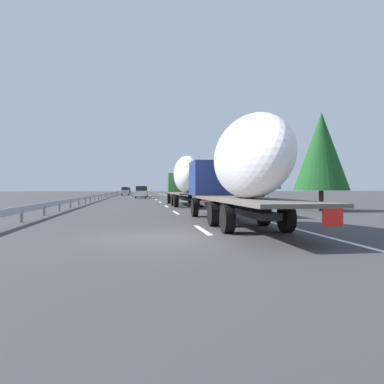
{
  "coord_description": "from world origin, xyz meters",
  "views": [
    {
      "loc": [
        -11.56,
        0.62,
        1.61
      ],
      "look_at": [
        18.44,
        -3.84,
        1.27
      ],
      "focal_mm": 33.83,
      "sensor_mm": 36.0,
      "label": 1
    }
  ],
  "objects_px": {
    "truck_trailing": "(239,167)",
    "road_sign": "(187,184)",
    "car_yellow_coupe": "(143,192)",
    "car_black_suv": "(127,190)",
    "car_white_van": "(141,192)",
    "truck_lead": "(185,178)",
    "car_silver_hatch": "(125,191)"
  },
  "relations": [
    {
      "from": "truck_trailing",
      "to": "road_sign",
      "type": "bearing_deg",
      "value": -4.53
    },
    {
      "from": "truck_lead",
      "to": "truck_trailing",
      "type": "bearing_deg",
      "value": 180.0
    },
    {
      "from": "truck_trailing",
      "to": "car_yellow_coupe",
      "type": "relative_size",
      "value": 3.38
    },
    {
      "from": "car_white_van",
      "to": "car_silver_hatch",
      "type": "relative_size",
      "value": 1.03
    },
    {
      "from": "truck_lead",
      "to": "car_white_van",
      "type": "bearing_deg",
      "value": 8.56
    },
    {
      "from": "car_yellow_coupe",
      "to": "road_sign",
      "type": "relative_size",
      "value": 1.3
    },
    {
      "from": "road_sign",
      "to": "car_black_suv",
      "type": "bearing_deg",
      "value": 11.51
    },
    {
      "from": "truck_trailing",
      "to": "road_sign",
      "type": "xyz_separation_m",
      "value": [
        39.16,
        -3.1,
        -0.27
      ]
    },
    {
      "from": "truck_lead",
      "to": "road_sign",
      "type": "bearing_deg",
      "value": -8.31
    },
    {
      "from": "truck_trailing",
      "to": "car_black_suv",
      "type": "distance_m",
      "value": 90.89
    },
    {
      "from": "car_silver_hatch",
      "to": "car_yellow_coupe",
      "type": "distance_m",
      "value": 14.42
    },
    {
      "from": "truck_trailing",
      "to": "car_yellow_coupe",
      "type": "xyz_separation_m",
      "value": [
        53.0,
        3.39,
        -1.54
      ]
    },
    {
      "from": "truck_lead",
      "to": "road_sign",
      "type": "height_order",
      "value": "truck_lead"
    },
    {
      "from": "car_white_van",
      "to": "road_sign",
      "type": "xyz_separation_m",
      "value": [
        -4.34,
        -6.95,
        1.27
      ]
    },
    {
      "from": "car_white_van",
      "to": "car_black_suv",
      "type": "bearing_deg",
      "value": 4.28
    },
    {
      "from": "car_white_van",
      "to": "truck_lead",
      "type": "bearing_deg",
      "value": -171.44
    },
    {
      "from": "truck_trailing",
      "to": "car_black_suv",
      "type": "height_order",
      "value": "truck_trailing"
    },
    {
      "from": "car_silver_hatch",
      "to": "road_sign",
      "type": "bearing_deg",
      "value": -159.81
    },
    {
      "from": "truck_trailing",
      "to": "car_silver_hatch",
      "type": "height_order",
      "value": "truck_trailing"
    },
    {
      "from": "truck_trailing",
      "to": "car_white_van",
      "type": "distance_m",
      "value": 43.7
    },
    {
      "from": "car_silver_hatch",
      "to": "truck_lead",
      "type": "bearing_deg",
      "value": -171.74
    },
    {
      "from": "car_black_suv",
      "to": "car_yellow_coupe",
      "type": "relative_size",
      "value": 1.11
    },
    {
      "from": "car_black_suv",
      "to": "road_sign",
      "type": "bearing_deg",
      "value": -168.49
    },
    {
      "from": "truck_trailing",
      "to": "car_silver_hatch",
      "type": "distance_m",
      "value": 67.32
    },
    {
      "from": "truck_trailing",
      "to": "road_sign",
      "type": "relative_size",
      "value": 4.38
    },
    {
      "from": "car_black_suv",
      "to": "road_sign",
      "type": "height_order",
      "value": "road_sign"
    },
    {
      "from": "car_white_van",
      "to": "car_silver_hatch",
      "type": "distance_m",
      "value": 23.65
    },
    {
      "from": "car_black_suv",
      "to": "car_silver_hatch",
      "type": "bearing_deg",
      "value": -179.37
    },
    {
      "from": "car_black_suv",
      "to": "truck_lead",
      "type": "bearing_deg",
      "value": -174.21
    },
    {
      "from": "truck_lead",
      "to": "car_black_suv",
      "type": "height_order",
      "value": "truck_lead"
    },
    {
      "from": "car_white_van",
      "to": "car_black_suv",
      "type": "distance_m",
      "value": 47.21
    },
    {
      "from": "car_yellow_coupe",
      "to": "car_black_suv",
      "type": "bearing_deg",
      "value": 6.04
    }
  ]
}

